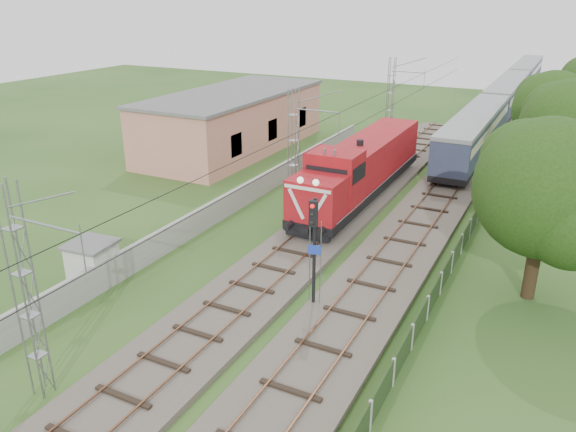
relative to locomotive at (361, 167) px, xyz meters
The scene contains 14 objects.
ground 16.53m from the locomotive, 90.00° to the right, with size 140.00×140.00×0.00m, color #26491B.
track_main 9.61m from the locomotive, 90.00° to the right, with size 4.20×70.00×0.45m.
track_side 6.53m from the locomotive, 35.98° to the left, with size 4.20×80.00×0.45m.
catenary 5.55m from the locomotive, 124.00° to the right, with size 3.31×70.00×8.00m.
boundary_wall 7.99m from the locomotive, 146.09° to the right, with size 0.25×40.00×1.50m, color #9E9E99.
station_building 16.83m from the locomotive, 153.03° to the left, with size 8.40×20.40×5.22m.
fence 15.67m from the locomotive, 59.11° to the right, with size 0.12×32.00×1.20m.
locomotive is the anchor object (origin of this frame).
coach_rake 36.32m from the locomotive, 82.09° to the left, with size 2.87×63.92×3.31m.
signal_post 15.17m from the locomotive, 77.94° to the right, with size 0.58×0.46×5.30m.
relay_hut 18.99m from the locomotive, 112.98° to the right, with size 2.30×2.30×2.19m.
tree_a 15.28m from the locomotive, 37.90° to the right, with size 6.58×6.27×8.54m.
tree_b 13.26m from the locomotive, 16.14° to the left, with size 6.64×6.32×8.60m.
tree_c 16.42m from the locomotive, 47.68° to the left, with size 6.22×5.92×8.06m.
Camera 1 is at (12.21, -18.62, 13.32)m, focal length 35.00 mm.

